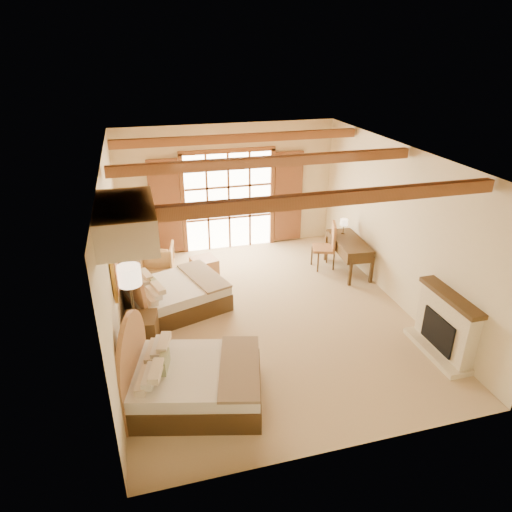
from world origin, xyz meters
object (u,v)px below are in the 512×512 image
object	(u,v)px
bed_near	(186,380)
bed_far	(169,293)
armchair	(158,258)
desk	(348,254)
nightstand	(142,333)

from	to	relation	value
bed_near	bed_far	xyz separation A→B (m)	(-0.00, 2.72, -0.02)
armchair	desk	xyz separation A→B (m)	(4.32, -1.18, 0.09)
armchair	nightstand	bearing A→B (deg)	90.92
nightstand	armchair	xyz separation A→B (m)	(0.50, 3.06, 0.00)
nightstand	desk	size ratio (longest dim) A/B	0.43
bed_far	nightstand	world-z (taller)	bed_far
nightstand	armchair	size ratio (longest dim) A/B	0.90
bed_near	nightstand	distance (m)	1.62
bed_near	nightstand	size ratio (longest dim) A/B	3.47
bed_near	desk	size ratio (longest dim) A/B	1.51
bed_near	armchair	size ratio (longest dim) A/B	3.13
bed_near	desk	distance (m)	5.42
armchair	desk	size ratio (longest dim) A/B	0.48
bed_near	nightstand	xyz separation A→B (m)	(-0.59, 1.51, -0.06)
bed_far	armchair	distance (m)	1.85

